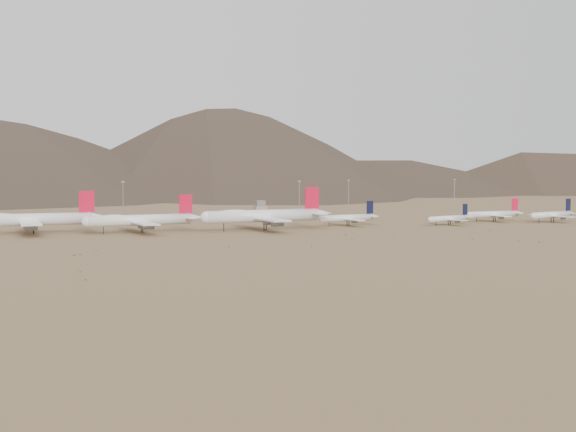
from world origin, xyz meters
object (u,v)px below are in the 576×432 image
object	(u,v)px
widebody_west	(31,219)
control_tower	(260,210)
widebody_centre	(140,220)
widebody_east	(263,216)
narrowbody_b	(450,218)
narrowbody_a	(349,218)

from	to	relation	value
widebody_west	control_tower	size ratio (longest dim) A/B	6.36
widebody_centre	widebody_east	xyz separation A→B (m)	(68.02, -5.66, 1.21)
widebody_east	narrowbody_b	xyz separation A→B (m)	(118.73, -0.55, -4.12)
widebody_west	narrowbody_b	bearing A→B (deg)	-6.55
narrowbody_b	control_tower	distance (m)	134.79
control_tower	narrowbody_b	bearing A→B (deg)	-47.84
widebody_east	widebody_centre	bearing A→B (deg)	169.77
widebody_east	narrowbody_b	bearing A→B (deg)	-5.73
widebody_centre	control_tower	world-z (taller)	widebody_centre
widebody_centre	narrowbody_b	size ratio (longest dim) A/B	1.84
narrowbody_a	control_tower	world-z (taller)	narrowbody_a
narrowbody_a	narrowbody_b	size ratio (longest dim) A/B	1.19
widebody_west	widebody_centre	world-z (taller)	widebody_west
widebody_centre	narrowbody_a	world-z (taller)	widebody_centre
narrowbody_a	narrowbody_b	xyz separation A→B (m)	(60.47, -15.29, -0.67)
widebody_centre	control_tower	distance (m)	134.35
narrowbody_a	control_tower	distance (m)	89.78
widebody_centre	narrowbody_b	bearing A→B (deg)	-9.67
narrowbody_b	narrowbody_a	bearing A→B (deg)	148.41
widebody_east	narrowbody_b	distance (m)	118.80
widebody_west	control_tower	xyz separation A→B (m)	(152.26, 82.30, -2.49)
widebody_centre	control_tower	xyz separation A→B (m)	(96.27, 93.70, -1.68)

